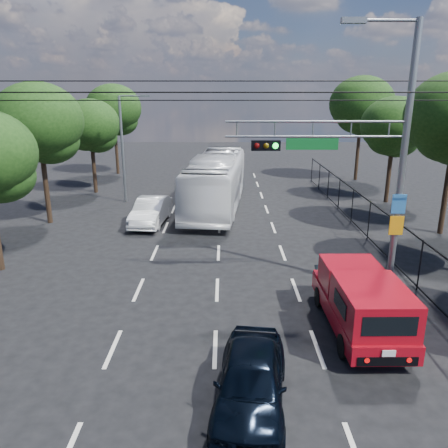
{
  "coord_description": "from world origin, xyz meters",
  "views": [
    {
      "loc": [
        0.27,
        -7.18,
        7.18
      ],
      "look_at": [
        0.26,
        7.38,
        2.8
      ],
      "focal_mm": 35.0,
      "sensor_mm": 36.0,
      "label": 1
    }
  ],
  "objects_px": {
    "red_pickup": "(361,300)",
    "navy_hatchback": "(251,381)",
    "signal_mast": "(369,151)",
    "white_van": "(151,211)",
    "white_bus": "(216,181)"
  },
  "relations": [
    {
      "from": "red_pickup",
      "to": "navy_hatchback",
      "type": "bearing_deg",
      "value": -136.08
    },
    {
      "from": "navy_hatchback",
      "to": "red_pickup",
      "type": "bearing_deg",
      "value": 51.09
    },
    {
      "from": "signal_mast",
      "to": "white_van",
      "type": "distance_m",
      "value": 13.48
    },
    {
      "from": "red_pickup",
      "to": "white_van",
      "type": "xyz_separation_m",
      "value": [
        -8.39,
        11.73,
        -0.3
      ]
    },
    {
      "from": "white_bus",
      "to": "white_van",
      "type": "bearing_deg",
      "value": -128.24
    },
    {
      "from": "navy_hatchback",
      "to": "white_van",
      "type": "height_order",
      "value": "white_van"
    },
    {
      "from": "red_pickup",
      "to": "signal_mast",
      "type": "bearing_deg",
      "value": 74.88
    },
    {
      "from": "signal_mast",
      "to": "red_pickup",
      "type": "height_order",
      "value": "signal_mast"
    },
    {
      "from": "navy_hatchback",
      "to": "white_bus",
      "type": "distance_m",
      "value": 19.04
    },
    {
      "from": "signal_mast",
      "to": "navy_hatchback",
      "type": "bearing_deg",
      "value": -124.39
    },
    {
      "from": "signal_mast",
      "to": "navy_hatchback",
      "type": "xyz_separation_m",
      "value": [
        -4.39,
        -6.41,
        -4.55
      ]
    },
    {
      "from": "signal_mast",
      "to": "navy_hatchback",
      "type": "relative_size",
      "value": 2.32
    },
    {
      "from": "red_pickup",
      "to": "white_bus",
      "type": "distance_m",
      "value": 16.24
    },
    {
      "from": "white_bus",
      "to": "white_van",
      "type": "distance_m",
      "value": 5.36
    },
    {
      "from": "white_van",
      "to": "navy_hatchback",
      "type": "bearing_deg",
      "value": -67.38
    }
  ]
}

